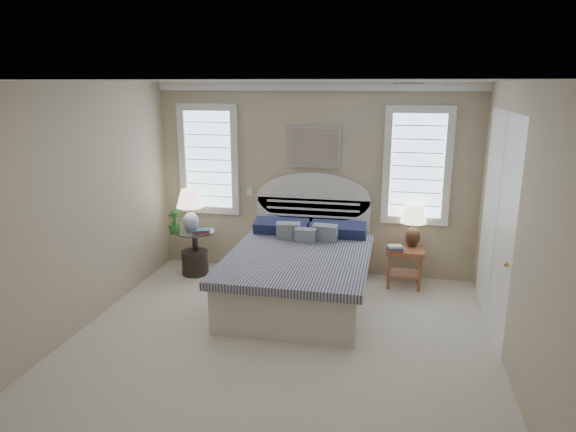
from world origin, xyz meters
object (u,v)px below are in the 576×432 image
(nightstand_right, at_px, (405,259))
(lamp_left, at_px, (190,206))
(side_table_left, at_px, (195,247))
(bed, at_px, (300,270))
(lamp_right, at_px, (413,221))
(floor_pot, at_px, (195,263))

(nightstand_right, relative_size, lamp_left, 0.86)
(side_table_left, distance_m, nightstand_right, 2.95)
(side_table_left, height_order, lamp_left, lamp_left)
(bed, relative_size, nightstand_right, 4.29)
(side_table_left, bearing_deg, lamp_left, -158.51)
(bed, bearing_deg, lamp_right, 31.20)
(nightstand_right, height_order, lamp_right, lamp_right)
(floor_pot, xyz_separation_m, lamp_right, (3.03, 0.30, 0.71))
(bed, relative_size, lamp_right, 3.94)
(nightstand_right, distance_m, lamp_right, 0.53)
(nightstand_right, xyz_separation_m, lamp_left, (-2.99, -0.12, 0.62))
(nightstand_right, distance_m, floor_pot, 2.95)
(lamp_left, relative_size, lamp_right, 1.06)
(floor_pot, relative_size, lamp_left, 0.62)
(side_table_left, bearing_deg, lamp_right, 4.69)
(side_table_left, height_order, lamp_right, lamp_right)
(bed, height_order, lamp_right, bed)
(side_table_left, relative_size, lamp_left, 1.02)
(side_table_left, relative_size, floor_pot, 1.66)
(side_table_left, xyz_separation_m, lamp_right, (3.04, 0.25, 0.50))
(bed, height_order, side_table_left, bed)
(lamp_left, bearing_deg, lamp_right, 4.93)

